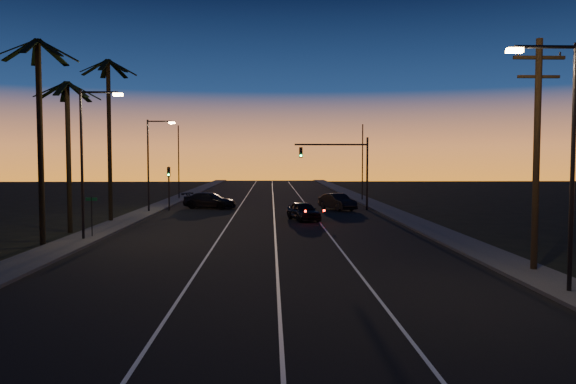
{
  "coord_description": "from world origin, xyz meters",
  "views": [
    {
      "loc": [
        0.23,
        -13.69,
        4.9
      ],
      "look_at": [
        1.28,
        20.52,
        2.9
      ],
      "focal_mm": 35.0,
      "sensor_mm": 36.0,
      "label": 1
    }
  ],
  "objects_px": {
    "lead_car": "(303,211)",
    "right_car": "(337,202)",
    "cross_car": "(210,201)",
    "signal_mast": "(343,160)",
    "utility_pole": "(537,149)"
  },
  "relations": [
    {
      "from": "utility_pole",
      "to": "signal_mast",
      "type": "distance_m",
      "value": 30.33
    },
    {
      "from": "utility_pole",
      "to": "cross_car",
      "type": "xyz_separation_m",
      "value": [
        -17.43,
        32.04,
        -4.52
      ]
    },
    {
      "from": "utility_pole",
      "to": "cross_car",
      "type": "relative_size",
      "value": 1.71
    },
    {
      "from": "signal_mast",
      "to": "lead_car",
      "type": "xyz_separation_m",
      "value": [
        -4.3,
        -9.06,
        -4.02
      ]
    },
    {
      "from": "lead_car",
      "to": "right_car",
      "type": "bearing_deg",
      "value": 67.24
    },
    {
      "from": "lead_car",
      "to": "right_car",
      "type": "height_order",
      "value": "right_car"
    },
    {
      "from": "utility_pole",
      "to": "cross_car",
      "type": "distance_m",
      "value": 36.75
    },
    {
      "from": "utility_pole",
      "to": "lead_car",
      "type": "height_order",
      "value": "utility_pole"
    },
    {
      "from": "utility_pole",
      "to": "lead_car",
      "type": "bearing_deg",
      "value": 112.73
    },
    {
      "from": "signal_mast",
      "to": "cross_car",
      "type": "relative_size",
      "value": 1.22
    },
    {
      "from": "lead_car",
      "to": "cross_car",
      "type": "distance_m",
      "value": 14.09
    },
    {
      "from": "right_car",
      "to": "cross_car",
      "type": "height_order",
      "value": "right_car"
    },
    {
      "from": "utility_pole",
      "to": "signal_mast",
      "type": "height_order",
      "value": "utility_pole"
    },
    {
      "from": "right_car",
      "to": "utility_pole",
      "type": "bearing_deg",
      "value": -80.6
    },
    {
      "from": "utility_pole",
      "to": "lead_car",
      "type": "relative_size",
      "value": 1.93
    }
  ]
}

